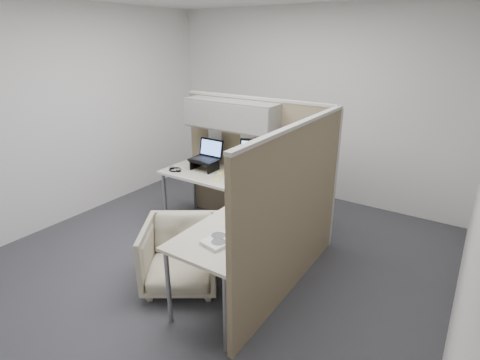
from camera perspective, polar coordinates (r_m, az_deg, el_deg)
The scene contains 19 objects.
ground at distance 4.25m, azimuth -3.04°, elevation -11.51°, with size 4.50×4.50×0.00m, color #35353A.
partition_back at distance 4.55m, azimuth 0.70°, elevation 5.89°, with size 2.00×0.36×1.63m.
partition_right at distance 3.40m, azimuth 8.36°, elevation -4.77°, with size 0.07×2.03×1.63m.
desk at distance 3.95m, azimuth -0.69°, elevation -2.81°, with size 2.00×1.98×0.73m.
office_chair at distance 3.69m, azimuth -8.94°, elevation -10.76°, with size 0.70×0.65×0.72m, color #B9B093.
monitor_left at distance 4.30m, azimuth 2.91°, elevation 3.67°, with size 0.43×0.20×0.47m.
monitor_right at distance 3.95m, azimuth 8.10°, elevation 1.92°, with size 0.35×0.32×0.47m.
laptop_station at distance 4.68m, azimuth -5.21°, elevation 3.30°, with size 0.35×0.30×0.36m.
keyboard at distance 3.99m, azimuth 2.71°, elevation -1.76°, with size 0.42×0.14×0.02m, color black.
mouse at distance 3.85m, azimuth 5.72°, elevation -2.68°, with size 0.09×0.06×0.03m, color black.
travel_mug at distance 4.13m, azimuth 6.04°, elevation -0.03°, with size 0.07×0.07×0.16m.
soda_can_green at distance 3.82m, azimuth 7.94°, elevation -2.25°, with size 0.07×0.07×0.12m, color #1E3FA5.
soda_can_silver at distance 4.02m, azimuth 6.81°, elevation -0.96°, with size 0.07×0.07×0.12m, color black.
sticky_note_a at distance 4.34m, azimuth -3.53°, elevation 0.06°, with size 0.08×0.08×0.01m, color yellow.
sticky_note_b at distance 4.08m, azimuth -0.53°, elevation -1.30°, with size 0.08×0.08×0.01m, color yellow.
sticky_note_c at distance 4.55m, azimuth -2.98°, elevation 1.08°, with size 0.08×0.08×0.01m, color yellow.
headphones at distance 4.71m, azimuth -9.85°, elevation 1.60°, with size 0.19×0.18×0.03m.
paper_stack at distance 3.05m, azimuth -3.25°, elevation -9.28°, with size 0.24×0.28×0.03m.
desk_clock at distance 3.32m, azimuth 1.46°, elevation -6.01°, with size 0.08×0.10×0.09m.
Camera 1 is at (2.16, -2.86, 2.28)m, focal length 28.00 mm.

